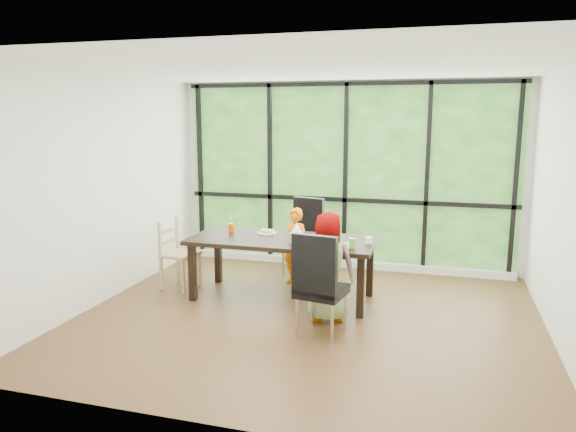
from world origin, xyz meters
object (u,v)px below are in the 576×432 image
Objects in this scene: orange_cup at (231,228)px; white_mug at (369,240)px; green_cup at (352,243)px; dining_table at (282,268)px; child_older at (326,267)px; tissue_box at (297,237)px; child_toddler at (295,246)px; plate_far at (267,233)px; plate_near at (327,245)px; chair_end_beech at (180,254)px; chair_interior_leather at (322,283)px; chair_window_leather at (302,238)px.

orange_cup is 1.77m from white_mug.
dining_table is at bearing 163.60° from green_cup.
child_older is 8.38× the size of tissue_box.
child_toddler is 0.89m from orange_cup.
plate_far and plate_near have the same top height.
dining_table is at bearing -81.64° from chair_end_beech.
child_toddler is at bearing 90.00° from dining_table.
child_older is at bearing -39.50° from plate_far.
child_older is 5.07× the size of plate_far.
white_mug is (2.42, 0.01, 0.34)m from chair_end_beech.
child_toddler reaches higher than green_cup.
chair_end_beech is at bearing -15.47° from chair_interior_leather.
child_older is 10.20× the size of green_cup.
tissue_box is at bearing -36.89° from plate_far.
child_toddler is at bearing 53.21° from plate_far.
green_cup is (0.89, -0.26, 0.43)m from dining_table.
chair_end_beech is (-1.39, 0.01, 0.08)m from dining_table.
child_toddler is at bearing 136.53° from green_cup.
plate_near is 1.56× the size of tissue_box.
white_mug is 0.84m from tissue_box.
child_older is 1.57m from orange_cup.
dining_table is 9.40× the size of plate_far.
tissue_box is (1.60, -0.16, 0.36)m from chair_end_beech.
orange_cup reaches higher than plate_near.
dining_table is 0.73m from plate_near.
green_cup is at bearing -87.96° from chair_end_beech.
white_mug is 0.54× the size of tissue_box.
orange_cup reaches higher than white_mug.
child_older is at bearing -52.86° from chair_window_leather.
plate_near is at bearing -15.33° from orange_cup.
chair_interior_leather is 9.16× the size of green_cup.
dining_table is 18.93× the size of green_cup.
plate_far is at bearing -41.02° from chair_interior_leather.
child_toddler is at bearing -58.77° from chair_end_beech.
orange_cup is at bearing 167.59° from dining_table.
tissue_box is at bearing -86.68° from chair_end_beech.
dining_table is 1.86× the size of child_older.
green_cup is at bearing -95.78° from chair_interior_leather.
chair_interior_leather is 4.55× the size of plate_far.
white_mug is at bearing 1.38° from dining_table.
plate_far is (-0.27, 0.22, 0.38)m from dining_table.
plate_far is 1.32m from white_mug.
dining_table is 0.51m from tissue_box.
orange_cup is at bearing -128.54° from child_toddler.
green_cup is at bearing -9.96° from tissue_box.
dining_table is at bearing -44.20° from chair_interior_leather.
plate_far is 0.47m from orange_cup.
child_toddler is (1.39, 0.57, 0.06)m from chair_end_beech.
child_older is at bearing -39.48° from dining_table.
chair_end_beech is 1.18m from plate_far.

